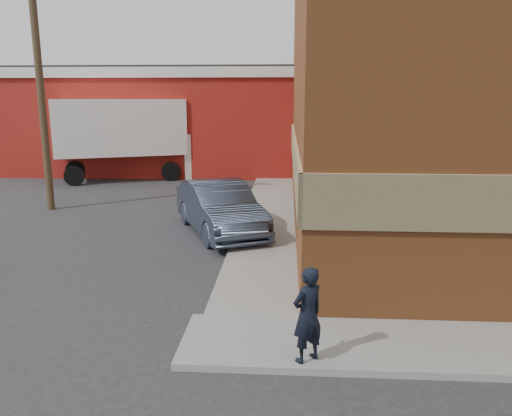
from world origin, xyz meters
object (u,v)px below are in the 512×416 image
(warehouse, at_px, (161,120))
(sedan, at_px, (220,208))
(man, at_px, (307,315))
(utility_pole, at_px, (39,78))
(brick_building, at_px, (508,78))
(box_truck, at_px, (136,134))

(warehouse, xyz_separation_m, sedan, (5.20, -13.89, -2.03))
(man, relative_size, sedan, 0.32)
(man, bearing_deg, utility_pole, -87.74)
(warehouse, bearing_deg, brick_building, -37.20)
(man, bearing_deg, brick_building, -161.72)
(brick_building, relative_size, box_truck, 2.18)
(man, distance_m, sedan, 8.01)
(man, bearing_deg, sedan, -111.27)
(warehouse, xyz_separation_m, box_truck, (-0.31, -3.89, -0.52))
(brick_building, bearing_deg, box_truck, 154.34)
(warehouse, bearing_deg, sedan, -69.48)
(man, xyz_separation_m, box_truck, (-7.87, 17.66, 1.42))
(utility_pole, bearing_deg, man, -49.35)
(warehouse, distance_m, sedan, 14.97)
(man, bearing_deg, box_truck, -104.37)
(brick_building, xyz_separation_m, man, (-6.94, -10.55, -3.81))
(utility_pole, xyz_separation_m, man, (9.06, -10.55, -3.87))
(warehouse, relative_size, sedan, 3.41)
(utility_pole, distance_m, sedan, 8.30)
(man, height_order, box_truck, box_truck)
(box_truck, bearing_deg, man, -88.04)
(sedan, xyz_separation_m, box_truck, (-5.51, 10.00, 1.50))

